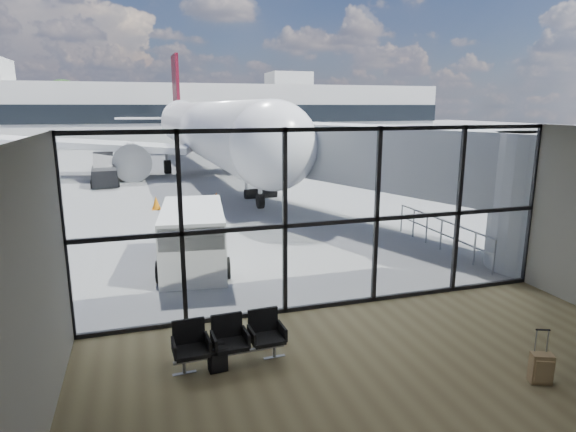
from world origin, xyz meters
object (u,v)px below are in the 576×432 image
belt_loader (105,175)px  suitcase (541,368)px  service_van (193,237)px  airliner (204,129)px  seating_row (229,337)px  backpack (218,359)px

belt_loader → suitcase: bearing=-74.9°
service_van → belt_loader: 18.44m
airliner → service_van: bearing=-100.7°
seating_row → airliner: (3.53, 29.85, 2.66)m
backpack → belt_loader: bearing=93.6°
suitcase → airliner: 32.44m
service_van → belt_loader: (-3.68, 18.06, -0.31)m
seating_row → belt_loader: size_ratio=0.51×
suitcase → airliner: airliner is taller
service_van → seating_row: bearing=-83.1°
suitcase → belt_loader: (-9.00, 26.61, 0.34)m
service_van → airliner: bearing=88.3°
suitcase → service_van: (-5.32, 8.55, 0.66)m
seating_row → service_van: size_ratio=0.49×
service_van → suitcase: bearing=-51.3°
backpack → suitcase: suitcase is taller
airliner → service_van: size_ratio=9.06×
backpack → seating_row: bearing=38.9°
seating_row → backpack: bearing=-139.4°
suitcase → backpack: bearing=-179.5°
backpack → airliner: (3.79, 30.10, 2.95)m
backpack → suitcase: (5.57, -2.16, 0.05)m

